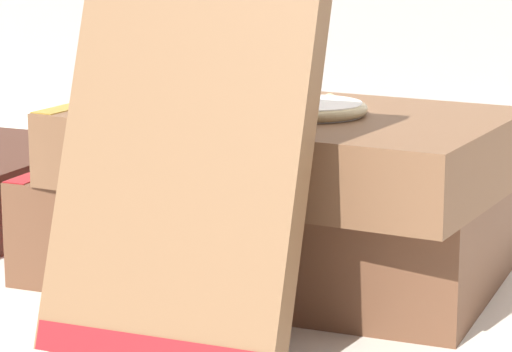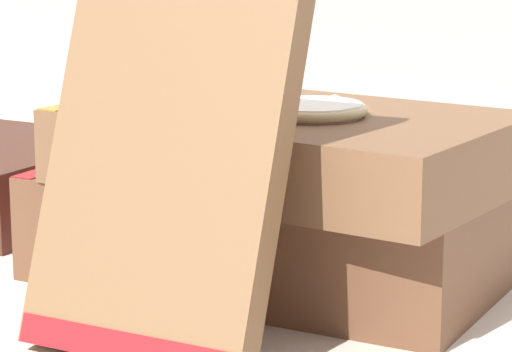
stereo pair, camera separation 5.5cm
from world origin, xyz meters
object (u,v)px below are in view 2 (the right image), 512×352
Objects in this scene: book_flat_bottom at (262,226)px; book_flat_top at (278,146)px; reading_glasses at (290,217)px; book_leaning_front at (165,167)px; pocket_watch at (312,109)px.

book_flat_bottom is 0.05m from book_flat_top.
reading_glasses is at bearing 119.44° from book_flat_top.
book_flat_top is at bearing -78.64° from reading_glasses.
book_leaning_front is (0.01, -0.11, 0.05)m from book_flat_bottom.
pocket_watch is at bearing -72.21° from reading_glasses.
pocket_watch is at bearing -26.14° from book_flat_bottom.
pocket_watch is (0.03, -0.02, 0.06)m from book_flat_bottom.
pocket_watch is (0.02, 0.09, 0.01)m from book_leaning_front.
book_flat_top is 1.30× the size of book_leaning_front.
book_leaning_front reaches higher than book_flat_bottom.
book_flat_top is at bearing -34.40° from book_flat_bottom.
book_flat_bottom is 1.34× the size of book_leaning_front.
pocket_watch reaches higher than reading_glasses.
book_flat_top is 0.14m from reading_glasses.
pocket_watch is (0.02, -0.01, 0.02)m from book_flat_top.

